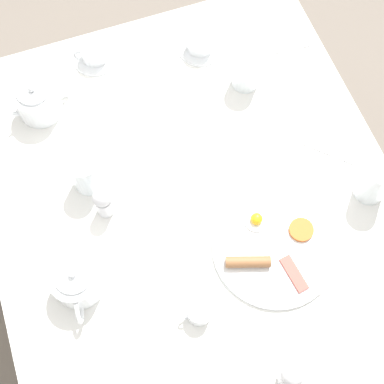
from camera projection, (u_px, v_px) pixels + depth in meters
name	position (u px, v px, depth m)	size (l,w,h in m)	color
ground_plane	(192.00, 270.00, 2.12)	(8.00, 8.00, 0.00)	#70665B
table	(192.00, 204.00, 1.47)	(1.07, 1.21, 0.77)	white
breakfast_plate	(273.00, 247.00, 1.35)	(0.32, 0.32, 0.04)	white
teapot_near	(77.00, 281.00, 1.27)	(0.12, 0.21, 0.12)	white
teapot_far	(38.00, 101.00, 1.47)	(0.20, 0.12, 0.12)	white
teacup_with_saucer_left	(200.00, 42.00, 1.57)	(0.13, 0.13, 0.06)	white
teacup_with_saucer_right	(94.00, 52.00, 1.56)	(0.13, 0.13, 0.06)	white
water_glass_tall	(86.00, 173.00, 1.37)	(0.08, 0.08, 0.12)	white
water_glass_short	(247.00, 71.00, 1.50)	(0.08, 0.08, 0.11)	white
wine_glass_spare	(376.00, 182.00, 1.36)	(0.08, 0.08, 0.13)	white
creamer_jug	(199.00, 313.00, 1.27)	(0.08, 0.06, 0.05)	white
pepper_grinder	(103.00, 202.00, 1.34)	(0.05, 0.05, 0.11)	#BCBCC1
salt_grinder	(291.00, 377.00, 1.18)	(0.05, 0.05, 0.11)	#BCBCC1
fork_by_plate	(284.00, 50.00, 1.59)	(0.17, 0.03, 0.00)	silver
knife_by_plate	(162.00, 120.00, 1.50)	(0.11, 0.20, 0.00)	silver
spoon_for_tea	(329.00, 152.00, 1.46)	(0.13, 0.13, 0.00)	silver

